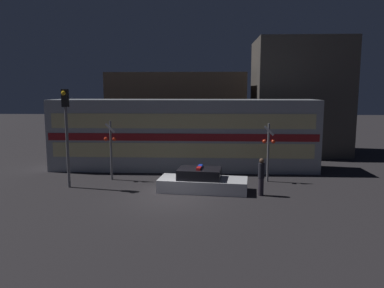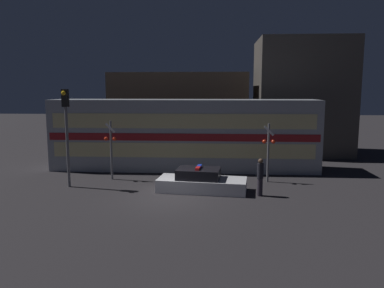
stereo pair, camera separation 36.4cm
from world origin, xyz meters
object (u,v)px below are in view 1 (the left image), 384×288
(police_car, at_px, (202,182))
(pedestrian, at_px, (261,176))
(train, at_px, (183,134))
(traffic_light_corner, at_px, (66,123))
(crossing_signal_near, at_px, (268,149))

(police_car, xyz_separation_m, pedestrian, (2.87, -0.70, 0.47))
(train, distance_m, pedestrian, 7.47)
(police_car, height_order, traffic_light_corner, traffic_light_corner)
(police_car, distance_m, crossing_signal_near, 4.41)
(pedestrian, xyz_separation_m, crossing_signal_near, (0.75, 2.80, 0.92))
(police_car, relative_size, traffic_light_corner, 0.90)
(police_car, relative_size, crossing_signal_near, 1.42)
(pedestrian, bearing_deg, traffic_light_corner, 173.77)
(train, relative_size, pedestrian, 9.17)
(pedestrian, relative_size, crossing_signal_near, 0.56)
(train, xyz_separation_m, crossing_signal_near, (4.93, -3.25, -0.37))
(train, bearing_deg, traffic_light_corner, -138.86)
(pedestrian, height_order, traffic_light_corner, traffic_light_corner)
(police_car, bearing_deg, crossing_signal_near, 36.86)
(traffic_light_corner, bearing_deg, police_car, -3.12)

